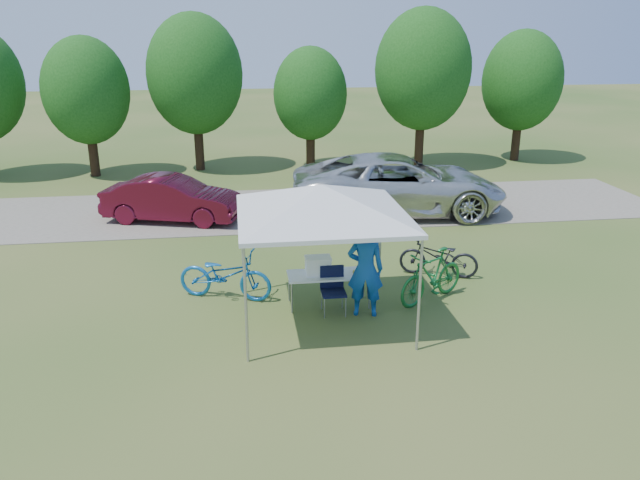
# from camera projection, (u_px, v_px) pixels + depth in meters

# --- Properties ---
(ground) EXTENTS (100.00, 100.00, 0.00)m
(ground) POSITION_uv_depth(u_px,v_px,m) (322.00, 318.00, 12.38)
(ground) COLOR #2D5119
(ground) RESTS_ON ground
(gravel_strip) EXTENTS (24.00, 5.00, 0.02)m
(gravel_strip) POSITION_uv_depth(u_px,v_px,m) (287.00, 208.00, 19.88)
(gravel_strip) COLOR gray
(gravel_strip) RESTS_ON ground
(canopy) EXTENTS (4.53, 4.53, 3.00)m
(canopy) POSITION_uv_depth(u_px,v_px,m) (322.00, 188.00, 11.53)
(canopy) COLOR #A5A5AA
(canopy) RESTS_ON ground
(treeline) EXTENTS (24.89, 4.28, 6.30)m
(treeline) POSITION_uv_depth(u_px,v_px,m) (265.00, 80.00, 24.38)
(treeline) COLOR #382314
(treeline) RESTS_ON ground
(folding_table) EXTENTS (1.68, 0.70, 0.69)m
(folding_table) POSITION_uv_depth(u_px,v_px,m) (329.00, 276.00, 12.78)
(folding_table) COLOR white
(folding_table) RESTS_ON ground
(folding_chair) EXTENTS (0.48, 0.50, 0.94)m
(folding_chair) POSITION_uv_depth(u_px,v_px,m) (333.00, 285.00, 12.53)
(folding_chair) COLOR black
(folding_chair) RESTS_ON ground
(cooler) EXTENTS (0.52, 0.36, 0.38)m
(cooler) POSITION_uv_depth(u_px,v_px,m) (318.00, 266.00, 12.67)
(cooler) COLOR white
(cooler) RESTS_ON folding_table
(ice_cream_cup) EXTENTS (0.09, 0.09, 0.07)m
(ice_cream_cup) POSITION_uv_depth(u_px,v_px,m) (355.00, 272.00, 12.77)
(ice_cream_cup) COLOR yellow
(ice_cream_cup) RESTS_ON folding_table
(cyclist) EXTENTS (0.79, 0.61, 1.95)m
(cyclist) POSITION_uv_depth(u_px,v_px,m) (365.00, 269.00, 12.24)
(cyclist) COLOR #13499B
(cyclist) RESTS_ON ground
(bike_blue) EXTENTS (2.15, 1.36, 1.07)m
(bike_blue) POSITION_uv_depth(u_px,v_px,m) (225.00, 275.00, 13.13)
(bike_blue) COLOR #135DA6
(bike_blue) RESTS_ON ground
(bike_green) EXTENTS (1.86, 1.43, 1.12)m
(bike_green) POSITION_uv_depth(u_px,v_px,m) (432.00, 276.00, 13.01)
(bike_green) COLOR #176A2C
(bike_green) RESTS_ON ground
(bike_dark) EXTENTS (1.90, 1.27, 0.95)m
(bike_dark) POSITION_uv_depth(u_px,v_px,m) (439.00, 257.00, 14.34)
(bike_dark) COLOR black
(bike_dark) RESTS_ON ground
(minivan) EXTENTS (6.71, 3.52, 1.80)m
(minivan) POSITION_uv_depth(u_px,v_px,m) (399.00, 184.00, 19.14)
(minivan) COLOR silver
(minivan) RESTS_ON gravel_strip
(sedan) EXTENTS (4.26, 2.47, 1.33)m
(sedan) POSITION_uv_depth(u_px,v_px,m) (172.00, 199.00, 18.40)
(sedan) COLOR #520D1E
(sedan) RESTS_ON gravel_strip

